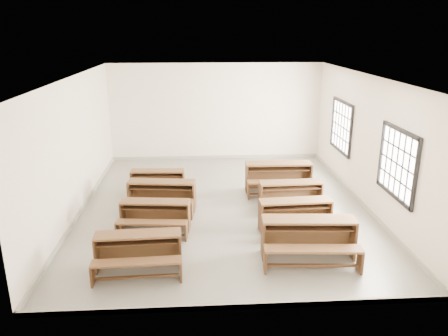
{
  "coord_description": "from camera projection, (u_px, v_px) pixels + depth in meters",
  "views": [
    {
      "loc": [
        -0.64,
        -10.11,
        4.23
      ],
      "look_at": [
        0.0,
        0.0,
        1.0
      ],
      "focal_mm": 35.0,
      "sensor_mm": 36.0,
      "label": 1
    }
  ],
  "objects": [
    {
      "name": "desk_set_7",
      "position": [
        279.0,
        175.0,
        11.79
      ],
      "size": [
        1.8,
        0.96,
        0.8
      ],
      "rotation": [
        0.0,
        0.0,
        -0.02
      ],
      "color": "brown",
      "rests_on": "ground"
    },
    {
      "name": "desk_set_2",
      "position": [
        162.0,
        194.0,
        10.57
      ],
      "size": [
        1.71,
        1.02,
        0.73
      ],
      "rotation": [
        0.0,
        0.0,
        -0.11
      ],
      "color": "brown",
      "rests_on": "ground"
    },
    {
      "name": "desk_set_6",
      "position": [
        291.0,
        193.0,
        10.65
      ],
      "size": [
        1.56,
        0.86,
        0.69
      ],
      "rotation": [
        0.0,
        0.0,
        0.04
      ],
      "color": "brown",
      "rests_on": "ground"
    },
    {
      "name": "desk_set_0",
      "position": [
        138.0,
        249.0,
        7.93
      ],
      "size": [
        1.59,
        0.87,
        0.7
      ],
      "rotation": [
        0.0,
        0.0,
        0.04
      ],
      "color": "brown",
      "rests_on": "ground"
    },
    {
      "name": "desk_set_1",
      "position": [
        155.0,
        214.0,
        9.5
      ],
      "size": [
        1.57,
        0.93,
        0.67
      ],
      "rotation": [
        0.0,
        0.0,
        -0.1
      ],
      "color": "brown",
      "rests_on": "ground"
    },
    {
      "name": "room",
      "position": [
        228.0,
        122.0,
        10.29
      ],
      "size": [
        8.5,
        8.5,
        3.2
      ],
      "color": "slate",
      "rests_on": "ground"
    },
    {
      "name": "desk_set_4",
      "position": [
        309.0,
        236.0,
        8.32
      ],
      "size": [
        1.84,
        1.04,
        0.8
      ],
      "rotation": [
        0.0,
        0.0,
        -0.07
      ],
      "color": "brown",
      "rests_on": "ground"
    },
    {
      "name": "desk_set_5",
      "position": [
        296.0,
        213.0,
        9.47
      ],
      "size": [
        1.61,
        0.89,
        0.7
      ],
      "rotation": [
        0.0,
        0.0,
        0.05
      ],
      "color": "brown",
      "rests_on": "ground"
    },
    {
      "name": "desk_set_3",
      "position": [
        158.0,
        180.0,
        11.67
      ],
      "size": [
        1.46,
        0.81,
        0.64
      ],
      "rotation": [
        0.0,
        0.0,
        -0.05
      ],
      "color": "brown",
      "rests_on": "ground"
    }
  ]
}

